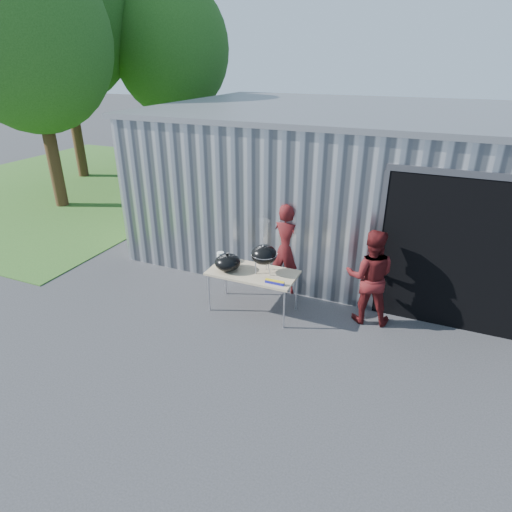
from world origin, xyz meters
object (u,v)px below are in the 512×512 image
at_px(folding_table, 253,274).
at_px(person_cook, 286,248).
at_px(kettle_grill, 264,250).
at_px(person_bystander, 370,277).

distance_m(folding_table, person_cook, 0.95).
bearing_deg(person_cook, folding_table, 74.19).
xyz_separation_m(kettle_grill, person_cook, (0.09, 0.85, -0.30)).
height_order(kettle_grill, person_bystander, kettle_grill).
height_order(kettle_grill, person_cook, person_cook).
xyz_separation_m(folding_table, kettle_grill, (0.18, 0.05, 0.46)).
height_order(folding_table, kettle_grill, kettle_grill).
distance_m(kettle_grill, person_cook, 0.90).
bearing_deg(person_cook, kettle_grill, 85.17).
bearing_deg(folding_table, person_bystander, 14.29).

